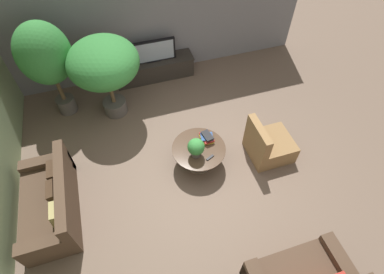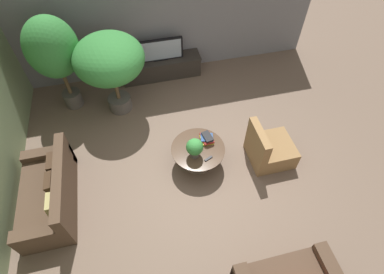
{
  "view_description": "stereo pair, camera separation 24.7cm",
  "coord_description": "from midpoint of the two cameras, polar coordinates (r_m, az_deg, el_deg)",
  "views": [
    {
      "loc": [
        -1.01,
        -2.97,
        4.85
      ],
      "look_at": [
        0.06,
        0.38,
        0.55
      ],
      "focal_mm": 28.0,
      "sensor_mm": 36.0,
      "label": 1
    },
    {
      "loc": [
        -0.77,
        -3.03,
        4.85
      ],
      "look_at": [
        0.06,
        0.38,
        0.55
      ],
      "focal_mm": 28.0,
      "sensor_mm": 36.0,
      "label": 2
    }
  ],
  "objects": [
    {
      "name": "television",
      "position": [
        7.26,
        -5.19,
        16.17
      ],
      "size": [
        1.1,
        0.13,
        0.53
      ],
      "color": "black",
      "rests_on": "media_console"
    },
    {
      "name": "remote_black",
      "position": [
        5.38,
        4.46,
        -4.15
      ],
      "size": [
        0.16,
        0.1,
        0.02
      ],
      "primitive_type": "cube",
      "rotation": [
        0.0,
        0.0,
        -1.17
      ],
      "color": "black",
      "rests_on": "coffee_table"
    },
    {
      "name": "book_stack",
      "position": [
        5.59,
        4.11,
        -0.25
      ],
      "size": [
        0.26,
        0.31,
        0.13
      ],
      "color": "gold",
      "rests_on": "coffee_table"
    },
    {
      "name": "media_console",
      "position": [
        7.55,
        -4.92,
        13.08
      ],
      "size": [
        1.92,
        0.5,
        0.49
      ],
      "color": "#2D2823",
      "rests_on": "ground"
    },
    {
      "name": "armchair_wicker",
      "position": [
        5.94,
        15.58,
        -2.32
      ],
      "size": [
        0.8,
        0.76,
        0.86
      ],
      "rotation": [
        0.0,
        0.0,
        1.57
      ],
      "color": "olive",
      "rests_on": "ground"
    },
    {
      "name": "back_wall_stone",
      "position": [
        7.16,
        -5.35,
        22.63
      ],
      "size": [
        7.4,
        0.12,
        3.0
      ],
      "primitive_type": "cube",
      "color": "slate",
      "rests_on": "ground"
    },
    {
      "name": "potted_palm_tall",
      "position": [
        6.53,
        -23.97,
        14.85
      ],
      "size": [
        1.03,
        1.03,
        2.12
      ],
      "color": "#514C47",
      "rests_on": "ground"
    },
    {
      "name": "coffee_table",
      "position": [
        5.62,
        2.39,
        -3.09
      ],
      "size": [
        1.0,
        1.0,
        0.46
      ],
      "color": "#756656",
      "rests_on": "ground"
    },
    {
      "name": "potted_plant_tabletop",
      "position": [
        5.24,
        1.86,
        -2.07
      ],
      "size": [
        0.31,
        0.31,
        0.39
      ],
      "color": "#514C47",
      "rests_on": "coffee_table"
    },
    {
      "name": "ground_plane",
      "position": [
        5.77,
        1.54,
        -6.45
      ],
      "size": [
        24.0,
        24.0,
        0.0
      ],
      "primitive_type": "plane",
      "color": "brown"
    },
    {
      "name": "potted_palm_corner",
      "position": [
        6.18,
        -14.34,
        13.87
      ],
      "size": [
        1.39,
        1.39,
        1.79
      ],
      "color": "#514C47",
      "rests_on": "ground"
    },
    {
      "name": "couch_by_wall",
      "position": [
        5.68,
        -24.28,
        -9.93
      ],
      "size": [
        0.84,
        1.72,
        0.84
      ],
      "rotation": [
        0.0,
        0.0,
        -1.57
      ],
      "color": "#4C3828",
      "rests_on": "ground"
    }
  ]
}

